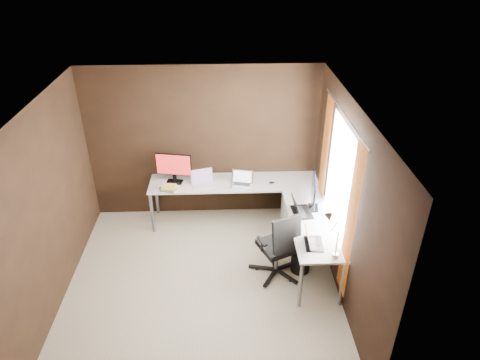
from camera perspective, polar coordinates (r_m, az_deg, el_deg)
name	(u,v)px	position (r m, az deg, el deg)	size (l,w,h in m)	color
room	(226,203)	(5.20, -1.83, -3.07)	(3.60, 3.60, 2.50)	beige
desk	(260,200)	(6.36, 2.67, -2.67)	(2.65, 2.25, 0.73)	white
drawer_pedestal	(296,216)	(6.73, 7.51, -4.73)	(0.42, 0.50, 0.60)	white
monitor_left	(174,167)	(6.65, -8.84, 1.79)	(0.55, 0.20, 0.48)	black
monitor_right	(313,192)	(6.02, 9.77, -1.59)	(0.17, 0.57, 0.47)	black
laptop_white	(203,181)	(6.64, -4.98, -0.19)	(0.39, 0.32, 0.23)	white
laptop_silver	(242,182)	(6.61, 0.23, -0.27)	(0.37, 0.30, 0.22)	silver
laptop_black_big	(300,210)	(6.01, 7.96, -3.94)	(0.29, 0.39, 0.24)	black
laptop_black_small	(312,241)	(5.47, 9.53, -8.05)	(0.25, 0.33, 0.21)	black
book_stack	(169,188)	(6.57, -9.47, -1.04)	(0.27, 0.24, 0.07)	#957850
mouse_left	(162,188)	(6.61, -10.35, -1.08)	(0.09, 0.06, 0.04)	black
mouse_corner	(272,183)	(6.67, 4.24, -0.35)	(0.09, 0.06, 0.03)	black
desk_lamp	(331,230)	(5.17, 12.10, -6.55)	(0.19, 0.22, 0.58)	slate
office_chair	(278,256)	(5.94, 5.11, -10.10)	(0.59, 0.62, 1.03)	black
wastebasket	(300,261)	(6.12, 8.06, -10.67)	(0.27, 0.27, 0.31)	black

